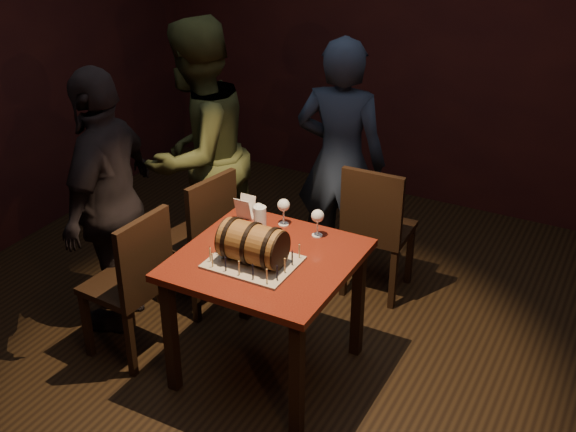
{
  "coord_description": "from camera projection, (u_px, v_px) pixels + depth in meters",
  "views": [
    {
      "loc": [
        1.55,
        -2.91,
        2.7
      ],
      "look_at": [
        -0.03,
        0.05,
        0.95
      ],
      "focal_mm": 45.0,
      "sensor_mm": 36.0,
      "label": 1
    }
  ],
  "objects": [
    {
      "name": "person_left_front",
      "position": [
        110.0,
        202.0,
        4.23
      ],
      "size": [
        0.62,
        1.03,
        1.64
      ],
      "primitive_type": "imported",
      "rotation": [
        0.0,
        0.0,
        -1.33
      ],
      "color": "black",
      "rests_on": "ground"
    },
    {
      "name": "barrel_cake",
      "position": [
        253.0,
        244.0,
        3.69
      ],
      "size": [
        0.39,
        0.23,
        0.23
      ],
      "color": "brown",
      "rests_on": "cake_board"
    },
    {
      "name": "pint_of_ale",
      "position": [
        260.0,
        220.0,
        4.03
      ],
      "size": [
        0.07,
        0.07,
        0.15
      ],
      "color": "silver",
      "rests_on": "pub_table"
    },
    {
      "name": "chair_left_rear",
      "position": [
        202.0,
        234.0,
        4.49
      ],
      "size": [
        0.47,
        0.47,
        0.93
      ],
      "color": "black",
      "rests_on": "ground"
    },
    {
      "name": "room_shell",
      "position": [
        288.0,
        140.0,
        3.53
      ],
      "size": [
        5.04,
        5.04,
        2.8
      ],
      "color": "black",
      "rests_on": "ground"
    },
    {
      "name": "wine_glass_mid",
      "position": [
        284.0,
        206.0,
        4.07
      ],
      "size": [
        0.07,
        0.07,
        0.16
      ],
      "color": "silver",
      "rests_on": "pub_table"
    },
    {
      "name": "person_back",
      "position": [
        340.0,
        161.0,
        4.74
      ],
      "size": [
        0.65,
        0.48,
        1.66
      ],
      "primitive_type": "imported",
      "rotation": [
        0.0,
        0.0,
        3.28
      ],
      "color": "#192233",
      "rests_on": "ground"
    },
    {
      "name": "person_left_rear",
      "position": [
        198.0,
        155.0,
        4.68
      ],
      "size": [
        0.74,
        0.92,
        1.78
      ],
      "primitive_type": "imported",
      "rotation": [
        0.0,
        0.0,
        -1.66
      ],
      "color": "#31371B",
      "rests_on": "ground"
    },
    {
      "name": "cake_board",
      "position": [
        253.0,
        262.0,
        3.74
      ],
      "size": [
        0.45,
        0.35,
        0.01
      ],
      "primitive_type": "cube",
      "color": "gray",
      "rests_on": "pub_table"
    },
    {
      "name": "chair_left_front",
      "position": [
        134.0,
        279.0,
        4.04
      ],
      "size": [
        0.43,
        0.43,
        0.93
      ],
      "color": "black",
      "rests_on": "ground"
    },
    {
      "name": "chair_back",
      "position": [
        376.0,
        225.0,
        4.6
      ],
      "size": [
        0.41,
        0.41,
        0.93
      ],
      "color": "black",
      "rests_on": "ground"
    },
    {
      "name": "birthday_candles",
      "position": [
        253.0,
        254.0,
        3.72
      ],
      "size": [
        0.4,
        0.3,
        0.09
      ],
      "color": "#EAD08C",
      "rests_on": "cake_board"
    },
    {
      "name": "pub_table",
      "position": [
        267.0,
        274.0,
        3.86
      ],
      "size": [
        0.9,
        0.9,
        0.75
      ],
      "color": "#4A130C",
      "rests_on": "ground"
    },
    {
      "name": "wine_glass_left",
      "position": [
        259.0,
        210.0,
        4.03
      ],
      "size": [
        0.07,
        0.07,
        0.16
      ],
      "color": "silver",
      "rests_on": "pub_table"
    },
    {
      "name": "menu_card",
      "position": [
        245.0,
        208.0,
        4.17
      ],
      "size": [
        0.1,
        0.05,
        0.13
      ],
      "primitive_type": null,
      "color": "white",
      "rests_on": "pub_table"
    },
    {
      "name": "wine_glass_right",
      "position": [
        318.0,
        217.0,
        3.95
      ],
      "size": [
        0.07,
        0.07,
        0.16
      ],
      "color": "silver",
      "rests_on": "pub_table"
    }
  ]
}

